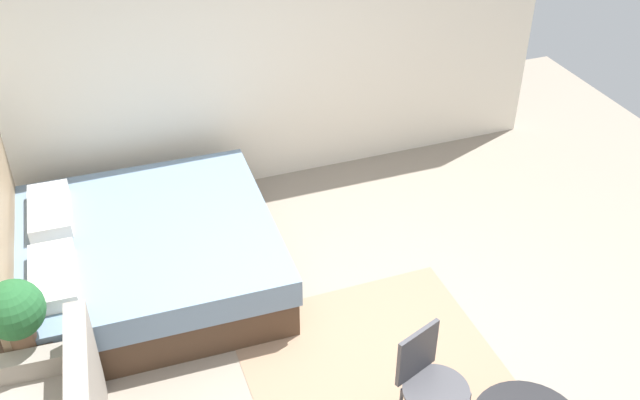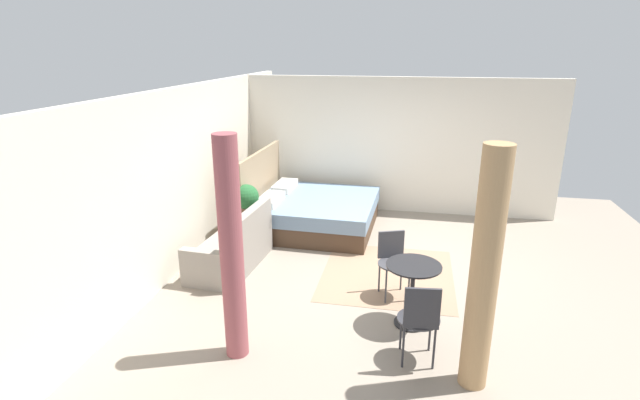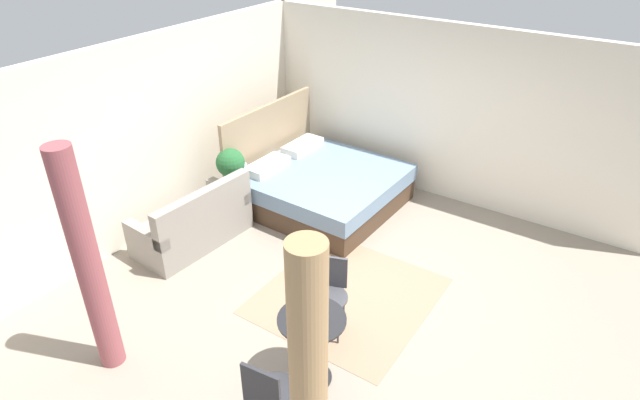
# 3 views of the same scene
# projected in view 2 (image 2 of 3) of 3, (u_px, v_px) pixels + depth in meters

# --- Properties ---
(ground_plane) EXTENTS (8.22, 8.88, 0.02)m
(ground_plane) POSITION_uv_depth(u_px,v_px,m) (385.00, 267.00, 6.97)
(ground_plane) COLOR gray
(wall_back) EXTENTS (8.22, 0.12, 2.55)m
(wall_back) POSITION_uv_depth(u_px,v_px,m) (191.00, 173.00, 7.11)
(wall_back) COLOR silver
(wall_back) RESTS_ON ground
(wall_right) EXTENTS (0.12, 5.88, 2.55)m
(wall_right) POSITION_uv_depth(u_px,v_px,m) (397.00, 146.00, 9.00)
(wall_right) COLOR silver
(wall_right) RESTS_ON ground
(area_rug) EXTENTS (1.91, 1.82, 0.01)m
(area_rug) POSITION_uv_depth(u_px,v_px,m) (387.00, 274.00, 6.73)
(area_rug) COLOR #93755B
(area_rug) RESTS_ON ground
(bed) EXTENTS (2.03, 2.10, 1.35)m
(bed) POSITION_uv_depth(u_px,v_px,m) (312.00, 211.00, 8.36)
(bed) COLOR #473323
(bed) RESTS_ON ground
(couch) EXTENTS (1.55, 0.85, 0.86)m
(couch) POSITION_uv_depth(u_px,v_px,m) (233.00, 249.00, 6.88)
(couch) COLOR gray
(couch) RESTS_ON ground
(nightstand) EXTENTS (0.44, 0.39, 0.50)m
(nightstand) POSITION_uv_depth(u_px,v_px,m) (249.00, 227.00, 7.79)
(nightstand) COLOR #38281E
(nightstand) RESTS_ON ground
(potted_plant) EXTENTS (0.40, 0.40, 0.50)m
(potted_plant) POSITION_uv_depth(u_px,v_px,m) (246.00, 198.00, 7.52)
(potted_plant) COLOR brown
(potted_plant) RESTS_ON nightstand
(vase) EXTENTS (0.13, 0.13, 0.20)m
(vase) POSITION_uv_depth(u_px,v_px,m) (253.00, 205.00, 7.78)
(vase) COLOR silver
(vase) RESTS_ON nightstand
(balcony_table) EXTENTS (0.63, 0.63, 0.76)m
(balcony_table) POSITION_uv_depth(u_px,v_px,m) (413.00, 283.00, 5.38)
(balcony_table) COLOR black
(balcony_table) RESTS_ON ground
(cafe_chair_near_window) EXTENTS (0.48, 0.48, 0.91)m
(cafe_chair_near_window) POSITION_uv_depth(u_px,v_px,m) (420.00, 316.00, 4.67)
(cafe_chair_near_window) COLOR #2D2D33
(cafe_chair_near_window) RESTS_ON ground
(cafe_chair_near_couch) EXTENTS (0.55, 0.55, 0.84)m
(cafe_chair_near_couch) POSITION_uv_depth(u_px,v_px,m) (393.00, 257.00, 6.06)
(cafe_chair_near_couch) COLOR #3F3F44
(cafe_chair_near_couch) RESTS_ON ground
(curtain_left) EXTENTS (0.26, 0.26, 2.34)m
(curtain_left) POSITION_uv_depth(u_px,v_px,m) (484.00, 273.00, 4.22)
(curtain_left) COLOR tan
(curtain_left) RESTS_ON ground
(curtain_right) EXTENTS (0.23, 0.23, 2.34)m
(curtain_right) POSITION_uv_depth(u_px,v_px,m) (231.00, 251.00, 4.66)
(curtain_right) COLOR #994C51
(curtain_right) RESTS_ON ground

